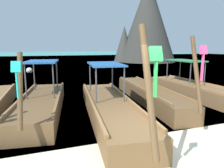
% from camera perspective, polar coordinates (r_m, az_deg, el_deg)
% --- Properties ---
extents(ground, '(120.00, 120.00, 0.00)m').
position_cam_1_polar(ground, '(5.07, 12.01, -18.91)').
color(ground, beige).
extents(sea_water, '(120.00, 120.00, 0.00)m').
position_cam_1_polar(sea_water, '(64.86, -17.37, 7.59)').
color(sea_water, '#2DB29E').
rests_on(sea_water, ground).
extents(longtail_boat_turquoise_ribbon, '(2.21, 6.07, 2.35)m').
position_cam_1_polar(longtail_boat_turquoise_ribbon, '(8.20, -19.01, -5.16)').
color(longtail_boat_turquoise_ribbon, brown).
rests_on(longtail_boat_turquoise_ribbon, ground).
extents(longtail_boat_green_ribbon, '(2.17, 7.20, 2.87)m').
position_cam_1_polar(longtail_boat_green_ribbon, '(7.16, -0.70, -6.70)').
color(longtail_boat_green_ribbon, brown).
rests_on(longtail_boat_green_ribbon, ground).
extents(longtail_boat_pink_ribbon, '(1.74, 6.99, 2.79)m').
position_cam_1_polar(longtail_boat_pink_ribbon, '(9.40, 10.13, -2.91)').
color(longtail_boat_pink_ribbon, brown).
rests_on(longtail_boat_pink_ribbon, ground).
extents(longtail_boat_orange_ribbon, '(1.25, 6.59, 2.74)m').
position_cam_1_polar(longtail_boat_orange_ribbon, '(10.85, 21.91, -1.59)').
color(longtail_boat_orange_ribbon, brown).
rests_on(longtail_boat_orange_ribbon, ground).
extents(karst_rock, '(10.30, 9.53, 13.66)m').
position_cam_1_polar(karst_rock, '(36.04, 9.56, 16.76)').
color(karst_rock, '#383833').
rests_on(karst_rock, ground).
extents(mooring_buoy_near, '(0.56, 0.56, 0.56)m').
position_cam_1_polar(mooring_buoy_near, '(20.83, -22.06, 3.50)').
color(mooring_buoy_near, white).
rests_on(mooring_buoy_near, sea_water).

